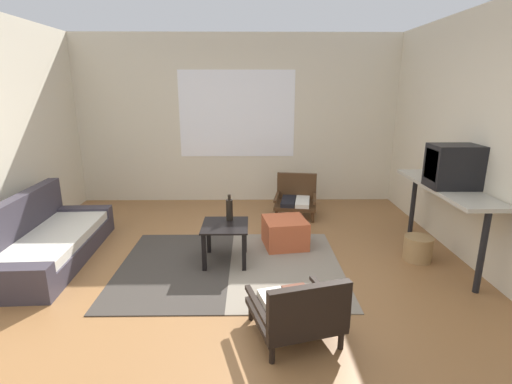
% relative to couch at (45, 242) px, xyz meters
% --- Properties ---
extents(ground_plane, '(7.80, 7.80, 0.00)m').
position_rel_couch_xyz_m(ground_plane, '(2.07, -0.65, -0.22)').
color(ground_plane, olive).
extents(far_wall_with_window, '(5.60, 0.13, 2.70)m').
position_rel_couch_xyz_m(far_wall_with_window, '(2.07, 2.41, 1.14)').
color(far_wall_with_window, beige).
rests_on(far_wall_with_window, ground).
extents(side_wall_right, '(0.12, 6.60, 2.70)m').
position_rel_couch_xyz_m(side_wall_right, '(4.73, -0.35, 1.13)').
color(side_wall_right, beige).
rests_on(side_wall_right, ground).
extents(area_rug, '(2.39, 1.84, 0.01)m').
position_rel_couch_xyz_m(area_rug, '(2.07, -0.20, -0.21)').
color(area_rug, '#38332D').
rests_on(area_rug, ground).
extents(couch, '(0.88, 1.95, 0.73)m').
position_rel_couch_xyz_m(couch, '(0.00, 0.00, 0.00)').
color(couch, '#38333D').
rests_on(couch, ground).
extents(coffee_table, '(0.50, 0.54, 0.44)m').
position_rel_couch_xyz_m(coffee_table, '(2.01, -0.06, 0.12)').
color(coffee_table, black).
rests_on(coffee_table, ground).
extents(armchair_by_window, '(0.69, 0.67, 0.60)m').
position_rel_couch_xyz_m(armchair_by_window, '(2.97, 1.56, 0.06)').
color(armchair_by_window, '#472D19').
rests_on(armchair_by_window, ground).
extents(armchair_striped_foreground, '(0.77, 0.78, 0.56)m').
position_rel_couch_xyz_m(armchair_striped_foreground, '(2.65, -1.44, 0.03)').
color(armchair_striped_foreground, black).
rests_on(armchair_striped_foreground, ground).
extents(ottoman_orange, '(0.56, 0.56, 0.35)m').
position_rel_couch_xyz_m(ottoman_orange, '(2.71, 0.35, -0.04)').
color(ottoman_orange, '#BC5633').
rests_on(ottoman_orange, ground).
extents(console_shelf, '(0.46, 1.68, 0.85)m').
position_rel_couch_xyz_m(console_shelf, '(4.43, 0.02, 0.54)').
color(console_shelf, '#B2AD9E').
rests_on(console_shelf, ground).
extents(crt_television, '(0.49, 0.36, 0.46)m').
position_rel_couch_xyz_m(crt_television, '(4.43, -0.07, 0.86)').
color(crt_television, black).
rests_on(crt_television, console_shelf).
extents(clay_vase, '(0.23, 0.23, 0.34)m').
position_rel_couch_xyz_m(clay_vase, '(4.43, 0.32, 0.75)').
color(clay_vase, '#935B38').
rests_on(clay_vase, console_shelf).
extents(glass_bottle, '(0.08, 0.08, 0.30)m').
position_rel_couch_xyz_m(glass_bottle, '(2.06, 0.08, 0.35)').
color(glass_bottle, black).
rests_on(glass_bottle, coffee_table).
extents(wicker_basket, '(0.31, 0.31, 0.28)m').
position_rel_couch_xyz_m(wicker_basket, '(4.16, -0.05, -0.08)').
color(wicker_basket, '#9E7A4C').
rests_on(wicker_basket, ground).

